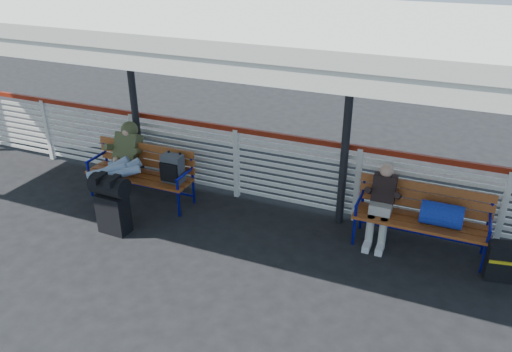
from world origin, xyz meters
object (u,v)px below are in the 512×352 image
at_px(companion_person, 381,204).
at_px(suitcase_side, 501,261).
at_px(traveler_man, 119,165).
at_px(bench_left, 151,168).
at_px(luggage_stack, 112,202).
at_px(bench_right, 431,213).

distance_m(companion_person, suitcase_side, 1.66).
relative_size(companion_person, suitcase_side, 2.19).
xyz_separation_m(traveler_man, suitcase_side, (5.58, 0.30, -0.48)).
xyz_separation_m(bench_left, suitcase_side, (5.24, -0.05, -0.33)).
relative_size(luggage_stack, bench_right, 0.51).
relative_size(bench_left, bench_right, 1.00).
bearing_deg(bench_right, traveler_man, -172.56).
height_order(bench_left, companion_person, companion_person).
height_order(luggage_stack, traveler_man, traveler_man).
distance_m(bench_left, suitcase_side, 5.25).
bearing_deg(suitcase_side, bench_right, 151.21).
bearing_deg(luggage_stack, bench_right, 18.88).
bearing_deg(bench_right, suitcase_side, -18.34).
relative_size(traveler_man, suitcase_side, 3.12).
xyz_separation_m(bench_left, bench_right, (4.30, 0.26, -0.01)).
bearing_deg(traveler_man, suitcase_side, 3.04).
distance_m(bench_right, companion_person, 0.66).
height_order(traveler_man, companion_person, traveler_man).
bearing_deg(traveler_man, luggage_stack, -63.30).
distance_m(luggage_stack, traveler_man, 0.80).
height_order(bench_right, traveler_man, traveler_man).
bearing_deg(luggage_stack, traveler_man, 118.84).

